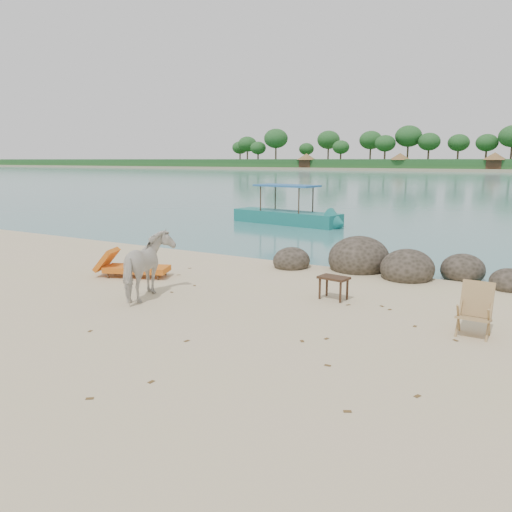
% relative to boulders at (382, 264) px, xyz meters
% --- Properties ---
extents(boulders, '(6.34, 2.84, 1.23)m').
position_rel_boulders_xyz_m(boulders, '(0.00, 0.00, 0.00)').
color(boulders, black).
rests_on(boulders, ground).
extents(cow, '(1.31, 1.82, 1.40)m').
position_rel_boulders_xyz_m(cow, '(-3.63, -5.04, 0.47)').
color(cow, silver).
rests_on(cow, ground).
extents(side_table, '(0.67, 0.48, 0.50)m').
position_rel_boulders_xyz_m(side_table, '(-0.13, -3.16, 0.02)').
color(side_table, black).
rests_on(side_table, ground).
extents(lounge_chair, '(2.13, 1.40, 0.60)m').
position_rel_boulders_xyz_m(lounge_chair, '(-5.25, -3.70, 0.07)').
color(lounge_chair, orange).
rests_on(lounge_chair, ground).
extents(deck_chair, '(0.59, 0.65, 0.89)m').
position_rel_boulders_xyz_m(deck_chair, '(2.74, -4.09, 0.22)').
color(deck_chair, '#AA7F55').
rests_on(deck_chair, ground).
extents(boat_near, '(6.28, 2.26, 2.99)m').
position_rel_boulders_xyz_m(boat_near, '(-7.06, 8.30, 1.27)').
color(boat_near, '#176C67').
rests_on(boat_near, water).
extents(dead_leaves, '(7.37, 6.84, 0.00)m').
position_rel_boulders_xyz_m(dead_leaves, '(-0.51, -5.28, -0.23)').
color(dead_leaves, brown).
rests_on(dead_leaves, ground).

